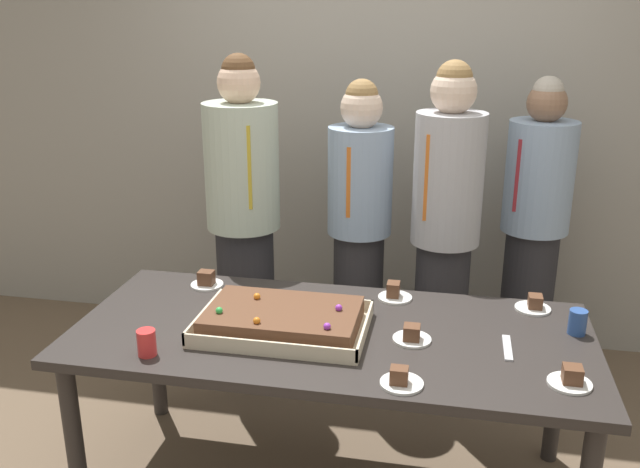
# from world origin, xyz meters

# --- Properties ---
(interior_back_panel) EXTENTS (8.00, 0.12, 3.00)m
(interior_back_panel) POSITION_xyz_m (0.00, 1.60, 1.50)
(interior_back_panel) COLOR #9E998E
(interior_back_panel) RESTS_ON ground_plane
(party_table) EXTENTS (2.06, 0.92, 0.75)m
(party_table) POSITION_xyz_m (0.00, 0.00, 0.67)
(party_table) COLOR #2D2826
(party_table) RESTS_ON ground_plane
(sheet_cake) EXTENTS (0.67, 0.45, 0.12)m
(sheet_cake) POSITION_xyz_m (-0.19, -0.04, 0.79)
(sheet_cake) COLOR beige
(sheet_cake) RESTS_ON party_table
(plated_slice_near_left) EXTENTS (0.15, 0.15, 0.07)m
(plated_slice_near_left) POSITION_xyz_m (0.31, -0.36, 0.77)
(plated_slice_near_left) COLOR white
(plated_slice_near_left) RESTS_ON party_table
(plated_slice_near_right) EXTENTS (0.15, 0.15, 0.07)m
(plated_slice_near_right) POSITION_xyz_m (-0.64, 0.33, 0.77)
(plated_slice_near_right) COLOR white
(plated_slice_near_right) RESTS_ON party_table
(plated_slice_far_left) EXTENTS (0.15, 0.15, 0.07)m
(plated_slice_far_left) POSITION_xyz_m (0.32, -0.03, 0.77)
(plated_slice_far_left) COLOR white
(plated_slice_far_left) RESTS_ON party_table
(plated_slice_far_right) EXTENTS (0.15, 0.15, 0.07)m
(plated_slice_far_right) POSITION_xyz_m (0.22, 0.36, 0.77)
(plated_slice_far_right) COLOR white
(plated_slice_far_right) RESTS_ON party_table
(plated_slice_center_front) EXTENTS (0.15, 0.15, 0.06)m
(plated_slice_center_front) POSITION_xyz_m (0.81, 0.36, 0.77)
(plated_slice_center_front) COLOR white
(plated_slice_center_front) RESTS_ON party_table
(plated_slice_center_back) EXTENTS (0.15, 0.15, 0.07)m
(plated_slice_center_back) POSITION_xyz_m (0.88, -0.25, 0.77)
(plated_slice_center_back) COLOR white
(plated_slice_center_back) RESTS_ON party_table
(drink_cup_nearest) EXTENTS (0.07, 0.07, 0.10)m
(drink_cup_nearest) POSITION_xyz_m (0.96, 0.16, 0.80)
(drink_cup_nearest) COLOR #2D5199
(drink_cup_nearest) RESTS_ON party_table
(drink_cup_middle) EXTENTS (0.07, 0.07, 0.10)m
(drink_cup_middle) POSITION_xyz_m (-0.63, -0.34, 0.80)
(drink_cup_middle) COLOR red
(drink_cup_middle) RESTS_ON party_table
(cake_server_utensil) EXTENTS (0.03, 0.20, 0.01)m
(cake_server_utensil) POSITION_xyz_m (0.68, -0.02, 0.75)
(cake_server_utensil) COLOR silver
(cake_server_utensil) RESTS_ON party_table
(person_serving_front) EXTENTS (0.34, 0.34, 1.74)m
(person_serving_front) POSITION_xyz_m (0.42, 0.88, 0.91)
(person_serving_front) COLOR #28282D
(person_serving_front) RESTS_ON ground_plane
(person_green_shirt_behind) EXTENTS (0.38, 0.38, 1.76)m
(person_green_shirt_behind) POSITION_xyz_m (-0.61, 0.82, 0.91)
(person_green_shirt_behind) COLOR #28282D
(person_green_shirt_behind) RESTS_ON ground_plane
(person_striped_tie_right) EXTENTS (0.33, 0.33, 1.64)m
(person_striped_tie_right) POSITION_xyz_m (-0.02, 0.95, 0.85)
(person_striped_tie_right) COLOR #28282D
(person_striped_tie_right) RESTS_ON ground_plane
(person_far_right_suit) EXTENTS (0.35, 0.35, 1.65)m
(person_far_right_suit) POSITION_xyz_m (0.87, 1.14, 0.85)
(person_far_right_suit) COLOR #28282D
(person_far_right_suit) RESTS_ON ground_plane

